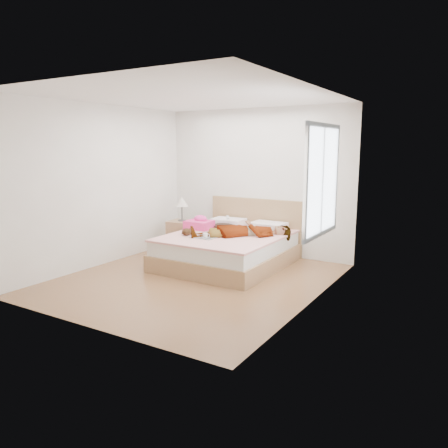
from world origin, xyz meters
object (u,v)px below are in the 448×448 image
phone (228,217)px  magazine (203,237)px  towel (199,223)px  coffee_mug (205,236)px  plush_toy (187,232)px  bed (230,248)px  woman (242,228)px  nightstand (182,234)px

phone → magazine: phone is taller
phone → towel: bearing=178.5°
magazine → coffee_mug: size_ratio=3.28×
coffee_mug → plush_toy: bearing=172.6°
towel → coffee_mug: bearing=-49.4°
bed → phone: bearing=124.7°
towel → plush_toy: bearing=-74.7°
phone → towel: 0.51m
bed → coffee_mug: size_ratio=17.38×
towel → magazine: size_ratio=1.16×
towel → magazine: towel is taller
woman → magazine: 0.66m
coffee_mug → plush_toy: 0.39m
woman → plush_toy: size_ratio=7.20×
towel → woman: bearing=-6.8°
bed → plush_toy: bearing=-137.3°
woman → phone: bearing=-166.5°
woman → nightstand: nightstand is taller
magazine → plush_toy: size_ratio=1.70×
woman → plush_toy: bearing=-95.0°
magazine → plush_toy: bearing=176.3°
woman → coffee_mug: woman is taller
bed → towel: bed is taller
towel → nightstand: nightstand is taller
magazine → plush_toy: plush_toy is taller
bed → towel: size_ratio=4.57×
woman → nightstand: bearing=-139.9°
bed → nightstand: nightstand is taller
towel → nightstand: size_ratio=0.45×
coffee_mug → towel: bearing=130.6°
phone → bed: bed is taller
phone → nightstand: bearing=148.1°
nightstand → coffee_mug: bearing=-38.0°
woman → bed: size_ratio=0.80×
woman → towel: 0.91m
coffee_mug → woman: bearing=56.0°
phone → plush_toy: 0.92m
coffee_mug → plush_toy: plush_toy is taller
coffee_mug → nightstand: 1.37m
towel → phone: bearing=36.3°
nightstand → bed: bearing=-14.3°
bed → magazine: size_ratio=5.30×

